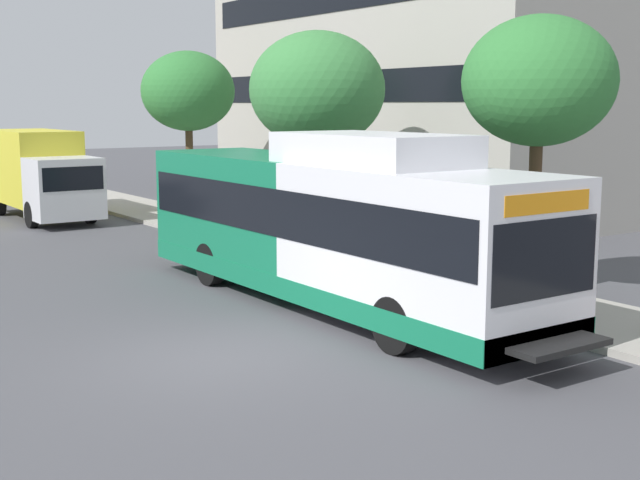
{
  "coord_description": "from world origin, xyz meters",
  "views": [
    {
      "loc": [
        -6.38,
        -12.29,
        4.19
      ],
      "look_at": [
        2.9,
        1.1,
        1.6
      ],
      "focal_mm": 47.77,
      "sensor_mm": 36.0,
      "label": 1
    }
  ],
  "objects_px": {
    "street_tree_far_block": "(188,92)",
    "box_truck_background": "(40,172)",
    "transit_bus": "(330,226)",
    "street_tree_near_stop": "(539,82)",
    "street_tree_mid_block": "(317,90)"
  },
  "relations": [
    {
      "from": "street_tree_far_block",
      "to": "box_truck_background",
      "type": "bearing_deg",
      "value": 153.63
    },
    {
      "from": "street_tree_near_stop",
      "to": "street_tree_far_block",
      "type": "xyz_separation_m",
      "value": [
        0.07,
        16.88,
        0.01
      ]
    },
    {
      "from": "street_tree_mid_block",
      "to": "street_tree_far_block",
      "type": "distance_m",
      "value": 8.24
    },
    {
      "from": "street_tree_near_stop",
      "to": "street_tree_far_block",
      "type": "height_order",
      "value": "street_tree_far_block"
    },
    {
      "from": "transit_bus",
      "to": "street_tree_mid_block",
      "type": "height_order",
      "value": "street_tree_mid_block"
    },
    {
      "from": "street_tree_far_block",
      "to": "box_truck_background",
      "type": "distance_m",
      "value": 6.21
    },
    {
      "from": "transit_bus",
      "to": "street_tree_near_stop",
      "type": "height_order",
      "value": "street_tree_near_stop"
    },
    {
      "from": "transit_bus",
      "to": "street_tree_near_stop",
      "type": "relative_size",
      "value": 2.06
    },
    {
      "from": "box_truck_background",
      "to": "street_tree_mid_block",
      "type": "bearing_deg",
      "value": -64.54
    },
    {
      "from": "street_tree_near_stop",
      "to": "box_truck_background",
      "type": "distance_m",
      "value": 20.12
    },
    {
      "from": "box_truck_background",
      "to": "transit_bus",
      "type": "bearing_deg",
      "value": -87.41
    },
    {
      "from": "street_tree_mid_block",
      "to": "box_truck_background",
      "type": "distance_m",
      "value": 12.16
    },
    {
      "from": "transit_bus",
      "to": "box_truck_background",
      "type": "bearing_deg",
      "value": 92.59
    },
    {
      "from": "transit_bus",
      "to": "street_tree_mid_block",
      "type": "relative_size",
      "value": 1.97
    },
    {
      "from": "street_tree_mid_block",
      "to": "street_tree_far_block",
      "type": "height_order",
      "value": "street_tree_mid_block"
    }
  ]
}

